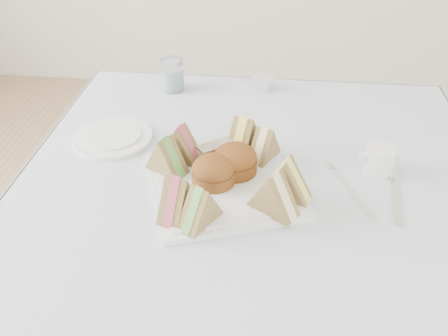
# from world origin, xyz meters

# --- Properties ---
(table) EXTENTS (0.90, 0.90, 0.74)m
(table) POSITION_xyz_m (0.00, 0.00, 0.37)
(table) COLOR brown
(table) RESTS_ON floor
(tablecloth) EXTENTS (1.02, 1.02, 0.01)m
(tablecloth) POSITION_xyz_m (0.00, 0.00, 0.74)
(tablecloth) COLOR silver
(tablecloth) RESTS_ON table
(serving_plate) EXTENTS (0.38, 0.38, 0.01)m
(serving_plate) POSITION_xyz_m (-0.06, -0.04, 0.75)
(serving_plate) COLOR white
(serving_plate) RESTS_ON tablecloth
(sandwich_fl_a) EXTENTS (0.07, 0.11, 0.09)m
(sandwich_fl_a) POSITION_xyz_m (-0.14, -0.14, 0.80)
(sandwich_fl_a) COLOR olive
(sandwich_fl_a) RESTS_ON serving_plate
(sandwich_fl_b) EXTENTS (0.08, 0.10, 0.08)m
(sandwich_fl_b) POSITION_xyz_m (-0.09, -0.17, 0.80)
(sandwich_fl_b) COLOR olive
(sandwich_fl_b) RESTS_ON serving_plate
(sandwich_fr_a) EXTENTS (0.11, 0.07, 0.09)m
(sandwich_fr_a) POSITION_xyz_m (0.07, -0.07, 0.80)
(sandwich_fr_a) COLOR olive
(sandwich_fr_a) RESTS_ON serving_plate
(sandwich_fr_b) EXTENTS (0.11, 0.09, 0.09)m
(sandwich_fr_b) POSITION_xyz_m (0.04, -0.12, 0.80)
(sandwich_fr_b) COLOR olive
(sandwich_fr_b) RESTS_ON serving_plate
(sandwich_bl_a) EXTENTS (0.10, 0.09, 0.09)m
(sandwich_bl_a) POSITION_xyz_m (-0.19, -0.01, 0.80)
(sandwich_bl_a) COLOR olive
(sandwich_bl_a) RESTS_ON serving_plate
(sandwich_bl_b) EXTENTS (0.11, 0.08, 0.09)m
(sandwich_bl_b) POSITION_xyz_m (-0.16, 0.04, 0.80)
(sandwich_bl_b) COLOR olive
(sandwich_bl_b) RESTS_ON serving_plate
(sandwich_br_a) EXTENTS (0.08, 0.10, 0.08)m
(sandwich_br_a) POSITION_xyz_m (0.02, 0.06, 0.80)
(sandwich_br_a) COLOR olive
(sandwich_br_a) RESTS_ON serving_plate
(sandwich_br_b) EXTENTS (0.08, 0.11, 0.09)m
(sandwich_br_b) POSITION_xyz_m (-0.03, 0.09, 0.80)
(sandwich_br_b) COLOR olive
(sandwich_br_b) RESTS_ON serving_plate
(scone_left) EXTENTS (0.11, 0.11, 0.06)m
(scone_left) POSITION_xyz_m (-0.08, -0.04, 0.79)
(scone_left) COLOR brown
(scone_left) RESTS_ON serving_plate
(scone_right) EXTENTS (0.13, 0.13, 0.06)m
(scone_right) POSITION_xyz_m (-0.04, 0.00, 0.79)
(scone_right) COLOR brown
(scone_right) RESTS_ON serving_plate
(pastry_slice) EXTENTS (0.09, 0.08, 0.04)m
(pastry_slice) POSITION_xyz_m (-0.09, 0.05, 0.78)
(pastry_slice) COLOR #C4BA84
(pastry_slice) RESTS_ON serving_plate
(side_plate) EXTENTS (0.25, 0.25, 0.01)m
(side_plate) POSITION_xyz_m (-0.35, 0.12, 0.75)
(side_plate) COLOR white
(side_plate) RESTS_ON tablecloth
(water_glass) EXTENTS (0.08, 0.08, 0.09)m
(water_glass) POSITION_xyz_m (-0.25, 0.41, 0.79)
(water_glass) COLOR white
(water_glass) RESTS_ON tablecloth
(tea_strainer) EXTENTS (0.07, 0.07, 0.03)m
(tea_strainer) POSITION_xyz_m (-0.00, 0.43, 0.76)
(tea_strainer) COLOR silver
(tea_strainer) RESTS_ON tablecloth
(knife) EXTENTS (0.04, 0.21, 0.00)m
(knife) POSITION_xyz_m (0.29, -0.02, 0.75)
(knife) COLOR silver
(knife) RESTS_ON tablecloth
(fork) EXTENTS (0.07, 0.16, 0.00)m
(fork) POSITION_xyz_m (0.21, -0.04, 0.75)
(fork) COLOR silver
(fork) RESTS_ON tablecloth
(creamer_jug) EXTENTS (0.08, 0.08, 0.06)m
(creamer_jug) POSITION_xyz_m (0.27, 0.06, 0.78)
(creamer_jug) COLOR white
(creamer_jug) RESTS_ON tablecloth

